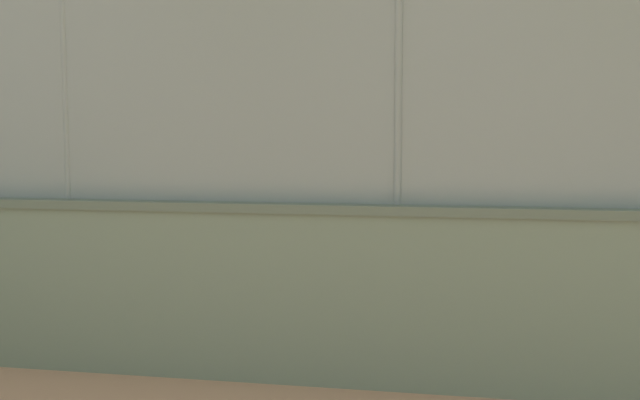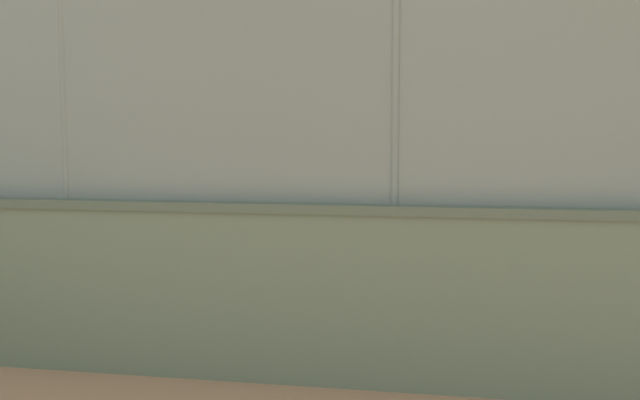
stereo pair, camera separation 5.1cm
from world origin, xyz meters
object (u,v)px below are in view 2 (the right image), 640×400
object	(u,v)px
player_foreground_swinging	(447,176)
sports_ball	(450,216)
player_near_wall_returning	(390,194)
player_crossing_court	(160,206)

from	to	relation	value
player_foreground_swinging	sports_ball	bearing A→B (deg)	94.38
player_foreground_swinging	player_near_wall_returning	world-z (taller)	player_near_wall_returning
player_foreground_swinging	player_near_wall_returning	bearing A→B (deg)	81.90
player_foreground_swinging	player_crossing_court	bearing A→B (deg)	59.49
player_crossing_court	sports_ball	world-z (taller)	player_crossing_court
player_near_wall_returning	player_crossing_court	bearing A→B (deg)	23.53
player_crossing_court	sports_ball	xyz separation A→B (m)	(-5.08, -6.74, -0.83)
player_crossing_court	player_near_wall_returning	xyz separation A→B (m)	(-4.00, -1.74, 0.13)
player_near_wall_returning	sports_ball	xyz separation A→B (m)	(-1.07, -5.00, -0.97)
player_foreground_swinging	player_crossing_court	distance (m)	9.75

